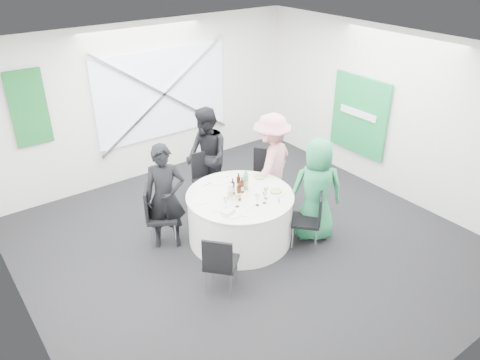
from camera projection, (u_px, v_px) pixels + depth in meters
floor at (248, 245)px, 6.93m from camera, size 6.00×6.00×0.00m
ceiling at (250, 54)px, 5.61m from camera, size 6.00×6.00×0.00m
wall_back at (147, 102)px, 8.40m from camera, size 6.00×0.00×6.00m
wall_front at (454, 277)px, 4.14m from camera, size 6.00×0.00×6.00m
wall_left at (12, 236)px, 4.69m from camera, size 0.00×6.00×6.00m
wall_right at (391, 114)px, 7.84m from camera, size 0.00×6.00×6.00m
window_panel at (163, 94)px, 8.48m from camera, size 2.60×0.03×1.60m
window_brace_a at (164, 94)px, 8.45m from camera, size 2.63×0.05×1.84m
window_brace_b at (164, 94)px, 8.45m from camera, size 2.63×0.05×1.84m
green_banner at (29, 109)px, 7.17m from camera, size 0.55×0.04×1.20m
green_sign at (359, 116)px, 8.33m from camera, size 0.05×1.20×1.40m
banquet_table at (240, 217)px, 6.89m from camera, size 1.56×1.56×0.76m
chair_back at (206, 175)px, 7.72m from camera, size 0.47×0.48×0.93m
chair_back_left at (156, 212)px, 6.71m from camera, size 0.58×0.58×0.93m
chair_back_right at (263, 173)px, 7.79m from camera, size 0.60×0.59×0.94m
chair_front_right at (312, 216)px, 6.67m from camera, size 0.56×0.56×0.87m
chair_front_left at (220, 261)px, 5.77m from camera, size 0.56×0.56×0.87m
person_man_back_left at (165, 197)px, 6.58m from camera, size 0.69×0.62×1.59m
person_man_back at (207, 157)px, 7.69m from camera, size 0.58×0.87×1.65m
person_woman_pink at (271, 164)px, 7.45m from camera, size 1.18×0.89×1.66m
person_woman_green at (316, 190)px, 6.77m from camera, size 0.92×0.84×1.58m
plate_back at (218, 181)px, 7.08m from camera, size 0.29×0.29×0.01m
plate_back_left at (201, 199)px, 6.58m from camera, size 0.26×0.26×0.01m
plate_back_right at (259, 177)px, 7.15m from camera, size 0.28×0.28×0.04m
plate_front_right at (276, 192)px, 6.75m from camera, size 0.27×0.27×0.04m
plate_front_left at (231, 214)px, 6.25m from camera, size 0.26×0.26×0.01m
napkin at (228, 212)px, 6.23m from camera, size 0.19×0.15×0.05m
beer_bottle_a at (233, 188)px, 6.68m from camera, size 0.06×0.06×0.25m
beer_bottle_b at (238, 183)px, 6.80m from camera, size 0.06×0.06×0.27m
beer_bottle_c at (242, 187)px, 6.73m from camera, size 0.06×0.06×0.24m
beer_bottle_d at (239, 193)px, 6.53m from camera, size 0.06×0.06×0.28m
green_water_bottle at (246, 182)px, 6.80m from camera, size 0.08×0.08×0.31m
clear_water_bottle at (230, 192)px, 6.55m from camera, size 0.08×0.08×0.30m
wine_glass_a at (258, 197)px, 6.39m from camera, size 0.07×0.07×0.17m
wine_glass_b at (265, 195)px, 6.45m from camera, size 0.07×0.07×0.17m
wine_glass_c at (266, 191)px, 6.55m from camera, size 0.07×0.07×0.17m
wine_glass_d at (226, 201)px, 6.32m from camera, size 0.07×0.07×0.17m
wine_glass_e at (237, 199)px, 6.36m from camera, size 0.07×0.07×0.17m
fork_a at (225, 178)px, 7.17m from camera, size 0.15×0.03×0.01m
knife_a at (207, 185)px, 6.97m from camera, size 0.15×0.03×0.01m
fork_b at (279, 201)px, 6.55m from camera, size 0.10×0.13×0.01m
knife_b at (278, 190)px, 6.84m from camera, size 0.11×0.13×0.01m
fork_c at (263, 180)px, 7.11m from camera, size 0.09×0.13×0.01m
knife_c at (243, 176)px, 7.22m from camera, size 0.09×0.14×0.01m
fork_d at (217, 213)px, 6.28m from camera, size 0.10×0.13×0.01m
knife_d at (242, 216)px, 6.20m from camera, size 0.11×0.13×0.01m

